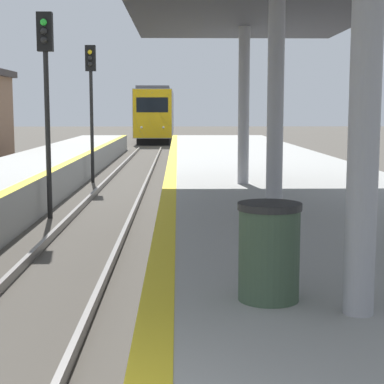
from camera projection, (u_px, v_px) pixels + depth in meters
train at (156, 114)px, 54.63m from camera, size 2.86×17.29×4.37m
signal_mid at (46, 77)px, 15.07m from camera, size 0.36×0.31×4.86m
signal_far at (91, 88)px, 22.71m from camera, size 0.36×0.31×4.86m
trash_bin at (269, 251)px, 5.56m from camera, size 0.56×0.56×0.86m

